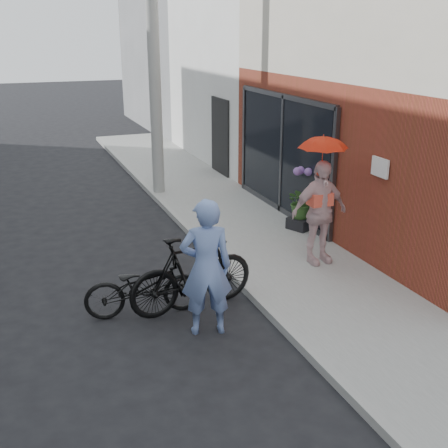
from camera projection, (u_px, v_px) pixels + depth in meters
ground at (195, 312)px, 8.12m from camera, size 80.00×80.00×0.00m
sidewalk at (267, 243)px, 10.59m from camera, size 2.20×24.00×0.12m
curb at (209, 251)px, 10.19m from camera, size 0.12×24.00×0.12m
plaster_building at (320, 42)px, 17.38m from camera, size 8.00×6.00×7.00m
east_building_far at (234, 39)px, 23.53m from camera, size 8.00×8.00×7.00m
utility_pole at (153, 47)px, 12.63m from camera, size 0.28×0.28×7.00m
officer at (206, 268)px, 7.29m from camera, size 0.76×0.59×1.87m
bike_left at (144, 286)px, 7.91m from camera, size 1.73×0.78×0.88m
bike_right at (192, 273)px, 8.02m from camera, size 1.97×0.78×1.15m
kimono_woman at (319, 212)px, 9.29m from camera, size 1.05×0.48×1.76m
parasol at (323, 140)px, 8.89m from camera, size 0.76×0.76×0.67m
planter at (301, 223)px, 11.13m from camera, size 0.57×0.57×0.23m
potted_plant at (302, 201)px, 10.98m from camera, size 0.60×0.52×0.67m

